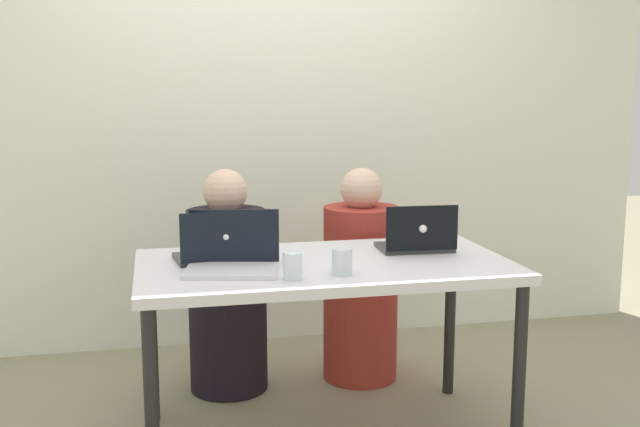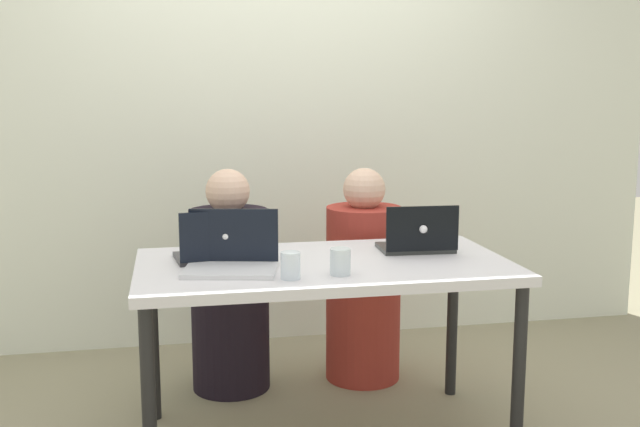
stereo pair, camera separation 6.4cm
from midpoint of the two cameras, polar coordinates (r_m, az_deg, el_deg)
back_wall at (r=4.22m, az=-2.99°, el=8.38°), size 4.50×0.10×2.69m
desk at (r=2.98m, az=0.92°, el=-4.99°), size 1.47×0.78×0.75m
person_on_left at (r=3.59m, az=-6.37°, el=-6.01°), size 0.39×0.39×1.06m
person_on_right at (r=3.70m, az=3.82°, el=-5.56°), size 0.40×0.40×1.05m
laptop_front_left at (r=2.83m, az=-6.12°, el=-3.36°), size 0.38×0.30×0.22m
laptop_back_right at (r=3.16m, az=8.02°, el=-2.10°), size 0.31×0.24×0.20m
laptop_back_left at (r=3.00m, az=-6.87°, el=-2.71°), size 0.38×0.27×0.21m
water_glass_left at (r=2.69m, az=-1.57°, el=-4.12°), size 0.07×0.07×0.10m
water_glass_center at (r=2.75m, az=2.23°, el=-3.82°), size 0.08×0.08×0.10m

